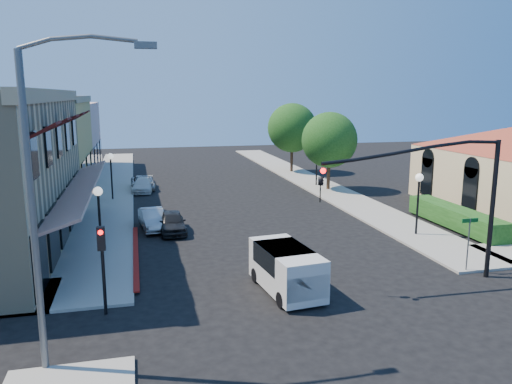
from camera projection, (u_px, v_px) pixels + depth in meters
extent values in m
plane|color=black|center=(328.00, 309.00, 18.55)|extent=(120.00, 120.00, 0.00)
cube|color=gray|center=(112.00, 188.00, 42.25)|extent=(3.50, 50.00, 0.12)
cube|color=gray|center=(307.00, 180.00, 46.32)|extent=(3.50, 50.00, 0.12)
cube|color=maroon|center=(136.00, 256.00, 24.58)|extent=(0.25, 10.00, 0.06)
cube|color=tan|center=(52.00, 95.00, 25.07)|extent=(0.50, 18.20, 0.60)
cube|color=#561416|center=(80.00, 187.00, 26.23)|extent=(1.75, 17.00, 0.67)
cube|color=#420E0D|center=(46.00, 129.00, 18.80)|extent=(1.02, 1.50, 0.60)
cube|color=#420E0D|center=(58.00, 124.00, 22.04)|extent=(1.02, 1.50, 0.60)
cube|color=#420E0D|center=(68.00, 121.00, 25.28)|extent=(1.02, 1.50, 0.60)
cube|color=#420E0D|center=(75.00, 118.00, 28.52)|extent=(1.02, 1.50, 0.60)
cube|color=#420E0D|center=(81.00, 115.00, 31.76)|extent=(1.02, 1.50, 0.60)
cube|color=black|center=(40.00, 260.00, 19.16)|extent=(0.12, 2.60, 2.60)
cube|color=black|center=(53.00, 236.00, 22.40)|extent=(0.12, 2.60, 2.60)
cube|color=black|center=(63.00, 218.00, 25.64)|extent=(0.12, 2.60, 2.60)
cube|color=black|center=(71.00, 204.00, 28.88)|extent=(0.12, 2.60, 2.60)
cube|color=black|center=(77.00, 193.00, 32.12)|extent=(0.12, 2.60, 2.60)
cube|color=tan|center=(19.00, 147.00, 39.01)|extent=(10.00, 12.00, 7.60)
cube|color=#CDA29B|center=(45.00, 138.00, 50.51)|extent=(10.00, 12.00, 7.00)
cube|color=black|center=(470.00, 189.00, 32.53)|extent=(0.12, 1.40, 2.80)
cube|color=black|center=(427.00, 177.00, 37.30)|extent=(0.12, 1.40, 2.80)
cube|color=#174213|center=(455.00, 228.00, 29.85)|extent=(1.40, 8.00, 1.10)
cylinder|color=#301E13|center=(328.00, 178.00, 41.37)|extent=(0.28, 0.28, 2.10)
sphere|color=#174213|center=(329.00, 140.00, 40.77)|extent=(4.56, 4.56, 4.56)
cylinder|color=#301E13|center=(292.00, 161.00, 50.89)|extent=(0.28, 0.28, 2.27)
sphere|color=#174213|center=(292.00, 128.00, 50.23)|extent=(4.94, 4.94, 4.94)
cylinder|color=black|center=(492.00, 210.00, 21.27)|extent=(0.20, 0.20, 6.00)
cylinder|color=black|center=(414.00, 152.00, 19.86)|extent=(7.80, 0.14, 0.14)
imported|color=black|center=(321.00, 178.00, 19.13)|extent=(0.20, 0.16, 1.00)
sphere|color=#FF0C0C|center=(323.00, 171.00, 18.90)|extent=(0.22, 0.22, 0.22)
cylinder|color=black|center=(104.00, 275.00, 17.84)|extent=(0.12, 0.12, 3.00)
cube|color=black|center=(101.00, 238.00, 17.43)|extent=(0.28, 0.22, 0.85)
sphere|color=#FF0C0C|center=(100.00, 233.00, 17.26)|extent=(0.18, 0.18, 0.18)
cylinder|color=#595B5E|center=(33.00, 220.00, 13.58)|extent=(0.20, 0.20, 9.00)
cylinder|color=#595B5E|center=(79.00, 40.00, 13.01)|extent=(3.00, 0.12, 0.12)
cube|color=#595B5E|center=(146.00, 45.00, 13.42)|extent=(0.60, 0.25, 0.18)
cylinder|color=#595B5E|center=(468.00, 246.00, 22.15)|extent=(0.06, 0.06, 2.50)
cube|color=#0C591E|center=(470.00, 220.00, 21.93)|extent=(0.80, 0.04, 0.18)
cylinder|color=black|center=(100.00, 227.00, 23.90)|extent=(0.12, 0.12, 3.20)
sphere|color=white|center=(98.00, 191.00, 23.56)|extent=(0.44, 0.44, 0.44)
cylinder|color=black|center=(112.00, 180.00, 37.25)|extent=(0.12, 0.12, 3.20)
sphere|color=white|center=(110.00, 156.00, 36.91)|extent=(0.44, 0.44, 0.44)
cylinder|color=black|center=(417.00, 208.00, 27.85)|extent=(0.12, 0.12, 3.20)
sphere|color=white|center=(419.00, 177.00, 27.51)|extent=(0.44, 0.44, 0.44)
cylinder|color=black|center=(317.00, 168.00, 43.10)|extent=(0.12, 0.12, 3.20)
sphere|color=white|center=(317.00, 148.00, 42.77)|extent=(0.44, 0.44, 0.44)
cube|color=silver|center=(286.00, 268.00, 20.04)|extent=(2.21, 4.25, 1.67)
cube|color=silver|center=(305.00, 286.00, 18.44)|extent=(1.77, 0.75, 0.93)
cube|color=black|center=(302.00, 271.00, 18.65)|extent=(1.58, 0.27, 0.83)
cube|color=black|center=(284.00, 256.00, 20.22)|extent=(2.04, 2.60, 0.83)
cylinder|color=black|center=(282.00, 300.00, 18.62)|extent=(0.30, 0.63, 0.61)
cylinder|color=black|center=(256.00, 275.00, 21.18)|extent=(0.30, 0.63, 0.61)
cylinder|color=black|center=(319.00, 294.00, 19.16)|extent=(0.30, 0.63, 0.61)
cylinder|color=black|center=(290.00, 271.00, 21.72)|extent=(0.30, 0.63, 0.61)
imported|color=black|center=(172.00, 222.00, 28.76)|extent=(1.46, 3.63, 1.24)
imported|color=#A4A7A9|center=(153.00, 219.00, 29.47)|extent=(1.70, 3.80, 1.21)
imported|color=silver|center=(143.00, 185.00, 40.84)|extent=(1.96, 3.98, 1.11)
imported|color=#989A9C|center=(143.00, 183.00, 41.80)|extent=(1.98, 4.10, 1.13)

